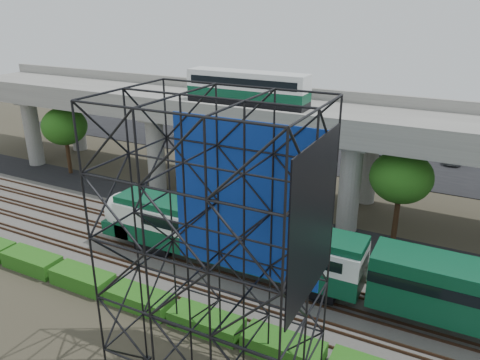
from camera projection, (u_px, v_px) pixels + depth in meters
The scene contains 13 objects.
ground at pixel (167, 270), 34.49m from camera, with size 140.00×140.00×0.00m, color #474233.
ballast_bed at pixel (182, 257), 36.12m from camera, with size 90.00×12.00×0.20m, color slate.
service_road at pixel (233, 216), 43.20m from camera, with size 90.00×5.00×0.08m, color black.
parking_lot at pixel (315, 149), 62.71m from camera, with size 90.00×18.00×0.08m, color black.
harbor_water at pixel (356, 115), 80.98m from camera, with size 140.00×40.00×0.03m, color slate.
rail_tracks at pixel (182, 255), 36.05m from camera, with size 90.00×9.52×0.16m.
commuter_train at pixel (257, 243), 32.39m from camera, with size 29.30×3.06×4.30m.
overpass at pixel (259, 116), 44.87m from camera, with size 80.00×12.00×12.40m.
scaffold_tower at pixel (215, 261), 21.39m from camera, with size 9.36×6.36×15.00m.
hedge_strip at pixel (140, 299), 30.29m from camera, with size 34.60×1.80×1.20m.
trees at pixel (219, 137), 47.90m from camera, with size 40.94×16.94×7.69m.
suv at pixel (208, 202), 44.32m from camera, with size 2.23×4.84×1.34m, color black.
parked_cars at pixel (310, 144), 62.39m from camera, with size 38.24×9.71×1.31m.
Camera 1 is at (18.42, -24.03, 18.63)m, focal length 35.00 mm.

